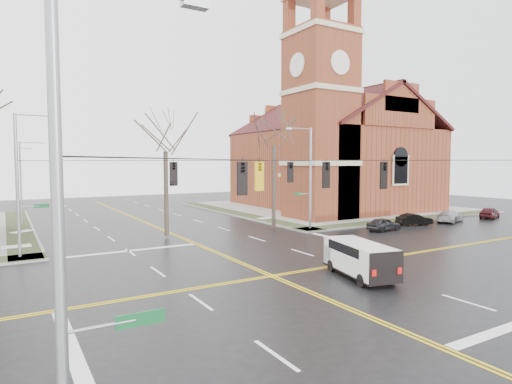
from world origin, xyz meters
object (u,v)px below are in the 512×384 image
parked_car_a (384,224)px  signal_pole_sw (70,233)px  church (328,144)px  tree_nw_near (165,146)px  parked_car_c (450,216)px  parked_car_b (414,219)px  signal_pole_ne (309,175)px  cargo_van (358,256)px  streetlight_north_b (17,174)px  tree_ne (274,140)px  signal_pole_nw (20,181)px  parked_car_d (489,213)px  streetlight_north_a (22,179)px

parked_car_a → signal_pole_sw: bearing=120.0°
church → tree_nw_near: church is taller
parked_car_c → parked_car_b: bearing=67.6°
signal_pole_ne → cargo_van: size_ratio=1.75×
parked_car_a → tree_nw_near: tree_nw_near is taller
streetlight_north_b → tree_nw_near: size_ratio=0.78×
parked_car_c → tree_ne: size_ratio=0.38×
parked_car_c → streetlight_north_b: bearing=25.5°
signal_pole_nw → parked_car_b: bearing=-5.0°
streetlight_north_b → tree_nw_near: tree_nw_near is taller
church → cargo_van: 35.04m
signal_pole_nw → parked_car_b: 33.67m
parked_car_b → parked_car_d: bearing=-74.6°
parked_car_c → signal_pole_ne: bearing=60.1°
parked_car_d → parked_car_c: bearing=68.4°
parked_car_a → tree_ne: size_ratio=0.31×
signal_pole_ne → parked_car_c: bearing=-12.0°
signal_pole_sw → cargo_van: (15.23, 9.10, -3.86)m
cargo_van → parked_car_b: 21.12m
signal_pole_sw → parked_car_b: signal_pole_sw is taller
parked_car_c → tree_nw_near: size_ratio=0.41×
streetlight_north_b → tree_ne: size_ratio=0.72×
signal_pole_nw → tree_ne: bearing=5.6°
signal_pole_nw → parked_car_a: size_ratio=2.62×
signal_pole_ne → signal_pole_sw: (-22.64, -23.00, 0.00)m
signal_pole_sw → tree_nw_near: tree_nw_near is taller
signal_pole_nw → streetlight_north_a: size_ratio=1.12×
church → streetlight_north_a: size_ratio=3.44×
streetlight_north_a → parked_car_d: size_ratio=2.18×
signal_pole_ne → tree_nw_near: size_ratio=0.88×
signal_pole_sw → parked_car_d: (44.60, 19.37, -4.32)m
tree_ne → tree_nw_near: bearing=176.2°
signal_pole_ne → tree_nw_near: 12.86m
signal_pole_nw → parked_car_c: (38.22, -3.32, -4.34)m
streetlight_north_a → parked_car_d: (43.93, -20.13, -3.84)m
parked_car_b → cargo_van: bearing=140.3°
signal_pole_ne → parked_car_c: size_ratio=2.13×
tree_nw_near → signal_pole_sw: bearing=-111.9°
church → parked_car_a: church is taller
signal_pole_nw → signal_pole_sw: bearing=-90.0°
parked_car_b → parked_car_c: 4.98m
streetlight_north_a → parked_car_a: size_ratio=2.32×
church → parked_car_c: church is taller
parked_car_c → parked_car_d: 6.39m
streetlight_north_b → tree_nw_near: bearing=-74.1°
streetlight_north_a → streetlight_north_b: size_ratio=1.00×
cargo_van → streetlight_north_a: bearing=128.8°
parked_car_a → cargo_van: bearing=123.8°
signal_pole_sw → tree_nw_near: 27.75m
signal_pole_ne → signal_pole_nw: size_ratio=1.00×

